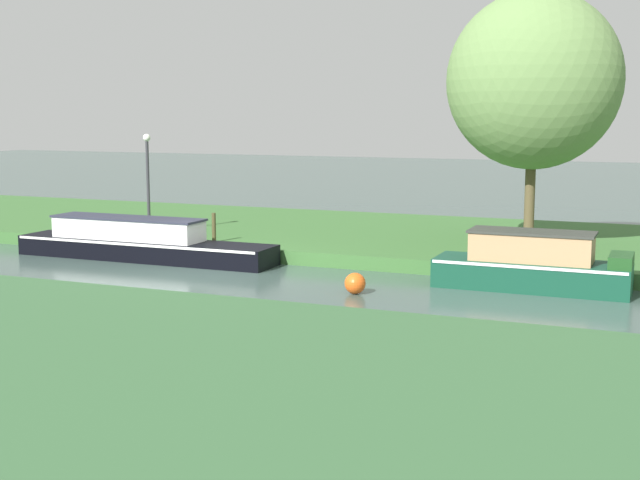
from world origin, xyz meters
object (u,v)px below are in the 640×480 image
(forest_barge, at_px, (533,265))
(channel_buoy, at_px, (355,283))
(black_narrowboat, at_px, (139,242))
(lamp_post, at_px, (148,172))
(mooring_post_near, at_px, (214,228))
(willow_tree_left, at_px, (533,81))

(forest_barge, distance_m, channel_buoy, 4.42)
(black_narrowboat, relative_size, lamp_post, 2.54)
(forest_barge, xyz_separation_m, mooring_post_near, (-9.77, 1.50, 0.24))
(forest_barge, distance_m, mooring_post_near, 9.88)
(channel_buoy, bearing_deg, black_narrowboat, 163.95)
(black_narrowboat, height_order, channel_buoy, black_narrowboat)
(mooring_post_near, xyz_separation_m, channel_buoy, (5.93, -3.69, -0.59))
(mooring_post_near, bearing_deg, lamp_post, 165.17)
(forest_barge, bearing_deg, black_narrowboat, 180.00)
(lamp_post, bearing_deg, forest_barge, -10.13)
(black_narrowboat, distance_m, willow_tree_left, 12.42)
(forest_barge, bearing_deg, willow_tree_left, 100.83)
(lamp_post, height_order, mooring_post_near, lamp_post)
(forest_barge, bearing_deg, mooring_post_near, 171.26)
(lamp_post, distance_m, mooring_post_near, 3.31)
(channel_buoy, bearing_deg, lamp_post, 153.14)
(mooring_post_near, bearing_deg, black_narrowboat, -137.92)
(black_narrowboat, xyz_separation_m, channel_buoy, (7.60, -2.19, -0.25))
(willow_tree_left, xyz_separation_m, mooring_post_near, (-8.90, -3.02, -4.36))
(forest_barge, distance_m, lamp_post, 12.91)
(forest_barge, bearing_deg, channel_buoy, -150.30)
(black_narrowboat, distance_m, lamp_post, 3.16)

